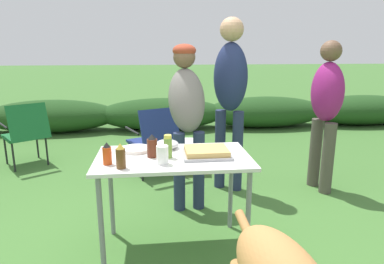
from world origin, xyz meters
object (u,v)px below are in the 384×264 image
hot_sauce_bottle (107,154)px  standing_person_in_navy_coat (187,107)px  standing_person_in_gray_fleece (326,104)px  relish_jar (168,147)px  mixing_bowl (167,144)px  beer_bottle (121,156)px  camp_chair_near_hedge (154,138)px  folding_table (173,166)px  camp_chair_green_behind_table (26,131)px  standing_person_with_beanie (230,88)px  bbq_sauce_bottle (152,146)px  paper_cup_stack (162,155)px  plate_stack (136,149)px  food_tray (206,152)px  cooler_box (191,155)px

hot_sauce_bottle → standing_person_in_navy_coat: (0.61, 0.89, 0.15)m
standing_person_in_gray_fleece → relish_jar: bearing=-67.9°
mixing_bowl → beer_bottle: beer_bottle is taller
mixing_bowl → relish_jar: bearing=-90.1°
relish_jar → camp_chair_near_hedge: (-0.10, 1.60, -0.35)m
folding_table → relish_jar: size_ratio=6.68×
folding_table → camp_chair_green_behind_table: size_ratio=1.32×
hot_sauce_bottle → standing_person_with_beanie: standing_person_with_beanie is taller
bbq_sauce_bottle → hot_sauce_bottle: bbq_sauce_bottle is taller
hot_sauce_bottle → standing_person_with_beanie: size_ratio=0.08×
paper_cup_stack → beer_bottle: 0.27m
plate_stack → relish_jar: (0.23, -0.18, 0.07)m
paper_cup_stack → beer_bottle: (-0.27, -0.06, 0.02)m
paper_cup_stack → plate_stack: bearing=121.1°
relish_jar → hot_sauce_bottle: (-0.41, -0.10, -0.01)m
standing_person_in_gray_fleece → camp_chair_near_hedge: 1.93m
folding_table → standing_person_in_gray_fleece: 1.93m
food_tray → plate_stack: food_tray is taller
hot_sauce_bottle → standing_person_in_gray_fleece: 2.36m
beer_bottle → hot_sauce_bottle: beer_bottle is taller
food_tray → plate_stack: 0.54m
plate_stack → cooler_box: size_ratio=0.42×
bbq_sauce_bottle → folding_table: bearing=-0.8°
folding_table → bbq_sauce_bottle: 0.22m
food_tray → camp_chair_green_behind_table: bearing=133.7°
mixing_bowl → standing_person_in_gray_fleece: standing_person_in_gray_fleece is taller
folding_table → food_tray: size_ratio=3.20×
folding_table → camp_chair_near_hedge: bearing=95.1°
paper_cup_stack → hot_sauce_bottle: bearing=174.9°
plate_stack → cooler_box: 1.82m
mixing_bowl → paper_cup_stack: bearing=-96.9°
hot_sauce_bottle → beer_bottle: bearing=-42.2°
bbq_sauce_bottle → standing_person_in_navy_coat: (0.32, 0.77, 0.14)m
hot_sauce_bottle → cooler_box: size_ratio=0.29×
folding_table → standing_person_in_navy_coat: standing_person_in_navy_coat is taller
cooler_box → camp_chair_near_hedge: bearing=122.6°
standing_person_in_gray_fleece → camp_chair_green_behind_table: standing_person_in_gray_fleece is taller
food_tray → camp_chair_near_hedge: size_ratio=0.41×
bbq_sauce_bottle → camp_chair_near_hedge: bbq_sauce_bottle is taller
beer_bottle → relish_jar: bearing=31.5°
mixing_bowl → relish_jar: (-0.00, -0.22, 0.05)m
plate_stack → camp_chair_near_hedge: (0.13, 1.42, -0.29)m
mixing_bowl → beer_bottle: bearing=-126.9°
standing_person_in_gray_fleece → mixing_bowl: bearing=-73.8°
paper_cup_stack → camp_chair_near_hedge: (-0.06, 1.74, -0.33)m
camp_chair_near_hedge → standing_person_in_gray_fleece: bearing=-42.8°
food_tray → plate_stack: (-0.51, 0.17, -0.01)m
paper_cup_stack → standing_person_in_navy_coat: (0.25, 0.93, 0.16)m
food_tray → relish_jar: bearing=-177.7°
relish_jar → standing_person_in_gray_fleece: bearing=31.1°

